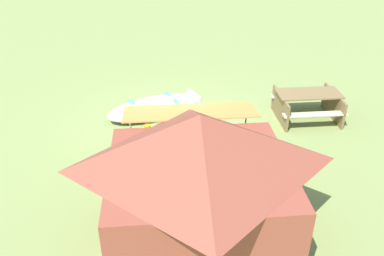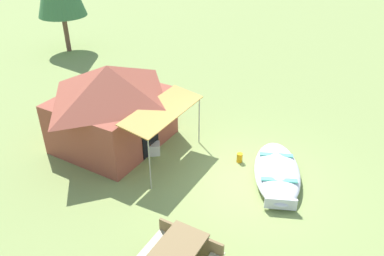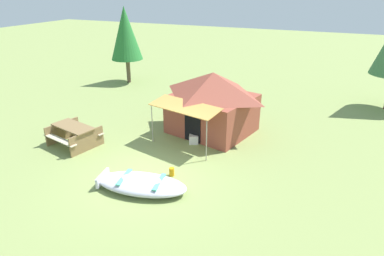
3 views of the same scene
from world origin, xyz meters
name	(u,v)px [view 1 (image 1 of 3)]	position (x,y,z in m)	size (l,w,h in m)	color
ground_plane	(172,126)	(0.00, 0.00, 0.00)	(80.00, 80.00, 0.00)	#7E904F
beached_rowboat	(155,107)	(0.27, -0.86, 0.22)	(2.99, 1.67, 0.41)	silver
canvas_cabin_tent	(199,178)	(0.69, 4.17, 1.32)	(3.92, 4.44, 2.55)	brown
picnic_table	(307,103)	(-3.74, 0.78, 0.50)	(2.04, 1.86, 0.80)	olive
cooler_box	(189,183)	(0.43, 2.83, 0.17)	(0.47, 0.36, 0.34)	silver
fuel_can	(148,130)	(0.75, 0.25, 0.14)	(0.17, 0.17, 0.28)	orange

